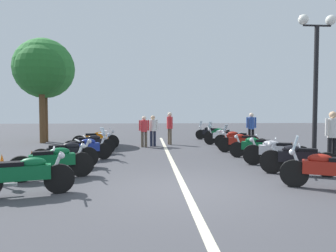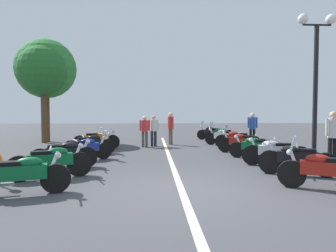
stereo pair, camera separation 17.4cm
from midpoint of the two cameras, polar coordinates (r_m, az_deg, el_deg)
ground_plane at (r=6.77m, az=2.60°, el=-12.31°), size 80.00×80.00×0.00m
lane_centre_stripe at (r=11.00m, az=0.09°, el=-6.47°), size 18.35×0.16×0.01m
motorcycle_left_row_0 at (r=6.93m, az=-26.64°, el=-8.40°), size 0.83×1.98×1.00m
motorcycle_left_row_1 at (r=8.33m, az=-21.91°, el=-6.40°), size 1.04×2.01×1.01m
motorcycle_left_row_2 at (r=9.70m, az=-19.70°, el=-5.13°), size 0.82×1.99×1.01m
motorcycle_left_row_3 at (r=11.10m, az=-16.34°, el=-4.13°), size 1.05×1.96×1.19m
motorcycle_left_row_4 at (r=12.57m, az=-15.19°, el=-3.34°), size 1.01×2.03×0.99m
motorcycle_left_row_5 at (r=14.28m, az=-14.06°, el=-2.56°), size 0.77×2.15×1.02m
motorcycle_right_row_0 at (r=7.57m, az=27.86°, el=-7.42°), size 1.07×1.93×1.21m
motorcycle_right_row_1 at (r=8.97m, az=23.33°, el=-5.78°), size 1.03×1.96×1.01m
motorcycle_right_row_2 at (r=10.24m, az=19.71°, el=-4.68°), size 0.96×2.07×1.02m
motorcycle_right_row_3 at (r=11.61m, az=16.32°, el=-3.88°), size 1.16×1.89×0.98m
motorcycle_right_row_4 at (r=12.99m, az=13.78°, el=-3.05°), size 1.18×2.00×1.22m
motorcycle_right_row_5 at (r=14.59m, az=12.72°, el=-2.46°), size 1.03×2.03×1.01m
motorcycle_right_row_6 at (r=15.95m, az=10.40°, el=-1.98°), size 1.10×2.03×1.21m
motorcycle_right_row_7 at (r=17.48m, az=9.87°, el=-1.58°), size 1.15×1.86×1.21m
motorcycle_right_row_8 at (r=18.90m, az=8.00°, el=-1.25°), size 1.03×1.90×1.21m
street_lamp_twin_globe at (r=10.64m, az=26.31°, el=10.81°), size 0.32×1.22×4.83m
traffic_cone_0 at (r=9.82m, az=-25.30°, el=-6.13°), size 0.36×0.36×0.61m
traffic_cone_1 at (r=12.26m, az=22.46°, el=-4.36°), size 0.36×0.36×0.61m
traffic_cone_2 at (r=9.37m, az=-29.91°, el=-6.65°), size 0.36×0.36×0.61m
bystander_0 at (r=16.30m, az=15.50°, el=-0.03°), size 0.32×0.53×1.72m
bystander_1 at (r=11.49m, az=28.82°, el=-1.14°), size 0.32×0.53×1.78m
bystander_2 at (r=15.12m, az=-3.27°, el=-0.47°), size 0.32×0.51×1.59m
bystander_3 at (r=15.87m, az=0.02°, el=0.08°), size 0.50×0.32×1.75m
bystander_4 at (r=14.82m, az=-4.99°, el=-0.60°), size 0.32×0.52×1.56m
roadside_tree_0 at (r=18.38m, az=-23.55°, el=9.83°), size 2.83×2.83×5.56m
roadside_tree_1 at (r=19.11m, az=-23.08°, el=10.14°), size 3.48×3.48×6.07m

